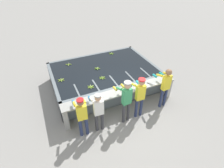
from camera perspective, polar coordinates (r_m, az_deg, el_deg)
name	(u,v)px	position (r m, az deg, el deg)	size (l,w,h in m)	color
ground_plane	(124,112)	(6.94, 3.85, -9.22)	(80.00, 80.00, 0.00)	gray
wash_tank	(104,77)	(8.07, -2.62, 2.29)	(4.54, 3.14, 0.92)	slate
work_ledge	(122,96)	(6.65, 3.17, -4.01)	(4.54, 0.45, 0.92)	#9E9E99
worker_0	(82,114)	(5.63, -9.83, -9.62)	(0.43, 0.72, 1.57)	navy
worker_1	(98,109)	(5.72, -4.47, -8.19)	(0.44, 0.72, 1.56)	#38383D
worker_2	(126,98)	(5.93, 4.68, -4.58)	(0.45, 0.74, 1.75)	#38383D
worker_3	(140,94)	(6.21, 9.04, -3.29)	(0.43, 0.73, 1.69)	navy
worker_4	(165,85)	(6.86, 17.02, -0.19)	(0.43, 0.73, 1.73)	navy
banana_bunch_floating_0	(111,53)	(9.10, -0.21, 9.96)	(0.27, 0.27, 0.08)	#75A333
banana_bunch_floating_1	(61,80)	(7.31, -16.26, 1.28)	(0.27, 0.28, 0.08)	#93BC3D
banana_bunch_floating_2	(97,68)	(7.80, -4.89, 5.07)	(0.27, 0.27, 0.08)	#75A333
banana_bunch_floating_3	(102,78)	(7.16, -3.24, 2.05)	(0.28, 0.28, 0.08)	#7FAD33
banana_bunch_floating_4	(91,87)	(6.69, -6.97, -0.89)	(0.28, 0.28, 0.08)	#8CB738
banana_bunch_floating_5	(69,64)	(8.34, -14.00, 6.25)	(0.28, 0.28, 0.08)	#93BC3D
banana_bunch_ledge_0	(122,89)	(6.55, 3.30, -1.53)	(0.23, 0.23, 0.08)	#75A333
knife_0	(150,83)	(6.99, 12.28, 0.18)	(0.26, 0.28, 0.02)	silver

